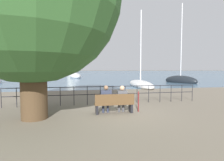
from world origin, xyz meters
TOP-DOWN VIEW (x-y plane):
  - ground_plane at (0.00, 0.00)m, footprint 1000.00×1000.00m
  - harbor_water at (0.00, 159.21)m, footprint 600.00×300.00m
  - park_bench at (0.00, -0.06)m, footprint 1.79×0.45m
  - seated_person_left at (-0.37, 0.01)m, footprint 0.48×0.35m
  - seated_person_right at (0.37, 0.01)m, footprint 0.44×0.35m
  - promenade_railing at (-0.00, 2.16)m, footprint 11.16×0.04m
  - closed_umbrella at (1.18, 0.03)m, footprint 0.09×0.09m
  - sailboat_1 at (5.78, 12.27)m, footprint 3.18×8.91m
  - sailboat_2 at (-2.32, 35.29)m, footprint 3.42×8.29m
  - sailboat_4 at (13.51, 16.05)m, footprint 3.57×5.69m
  - harbor_lighthouse at (-5.93, 100.74)m, footprint 4.70×4.70m

SIDE VIEW (x-z plane):
  - ground_plane at x=0.00m, z-range 0.00..0.00m
  - harbor_water at x=0.00m, z-range 0.00..0.01m
  - sailboat_1 at x=5.78m, z-range -4.43..4.91m
  - sailboat_2 at x=-2.32m, z-range -5.28..6.01m
  - sailboat_4 at x=13.51m, z-range -5.70..6.50m
  - park_bench at x=0.00m, z-range -0.02..0.88m
  - closed_umbrella at x=1.18m, z-range 0.06..1.05m
  - seated_person_right at x=0.37m, z-range 0.06..1.32m
  - promenade_railing at x=0.00m, z-range 0.17..1.22m
  - seated_person_left at x=-0.37m, z-range 0.06..1.34m
  - harbor_lighthouse at x=-5.93m, z-range -1.01..28.05m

